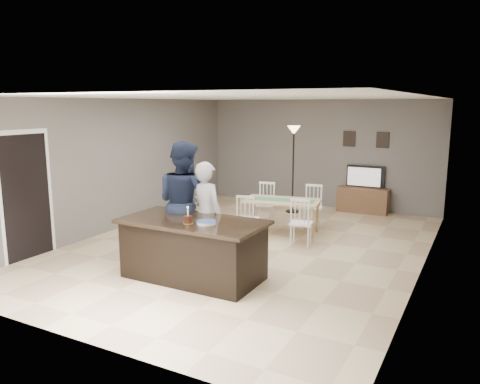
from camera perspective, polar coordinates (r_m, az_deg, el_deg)
The scene contains 14 objects.
floor at distance 8.69m, azimuth 0.97°, elevation -6.64°, with size 8.00×8.00×0.00m, color beige.
room_shell at distance 8.35m, azimuth 1.00°, elevation 4.42°, with size 8.00×8.00×8.00m.
kitchen_island at distance 7.07m, azimuth -5.70°, elevation -6.93°, with size 2.15×1.10×0.90m.
tv_console at distance 11.68m, azimuth 14.74°, elevation -0.97°, with size 1.20×0.40×0.60m, color brown.
television at distance 11.65m, azimuth 14.95°, elevation 1.81°, with size 0.91×0.12×0.53m, color black.
tv_screen_glow at distance 11.58m, azimuth 14.87°, elevation 1.79°, with size 0.78×0.78×0.00m, color orange.
picture_frames at distance 11.70m, azimuth 15.08°, elevation 6.21°, with size 1.10×0.02×0.38m.
doorway at distance 8.56m, azimuth -24.66°, elevation 0.77°, with size 0.00×2.10×2.65m.
woman at distance 7.47m, azimuth -4.15°, elevation -2.77°, with size 0.62×0.41×1.71m, color #B0AFB4.
man at distance 7.66m, azimuth -6.81°, elevation -1.30°, with size 0.98×0.76×2.01m, color #171F34.
birthday_cake at distance 6.76m, azimuth -6.36°, elevation -3.33°, with size 0.16×0.16×0.25m.
plate_stack at distance 6.70m, azimuth -4.12°, elevation -3.73°, with size 0.28×0.28×0.04m.
dining_table at distance 9.40m, azimuth 5.10°, elevation -1.69°, with size 1.70×1.91×0.91m.
floor_lamp at distance 11.21m, azimuth 6.54°, elevation 5.64°, with size 0.31×0.31×2.08m.
Camera 1 is at (3.76, -7.40, 2.59)m, focal length 35.00 mm.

